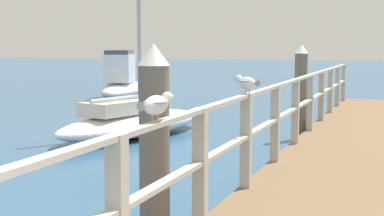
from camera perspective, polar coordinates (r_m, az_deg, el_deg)
pier_deck at (r=10.18m, az=17.28°, el=-4.82°), size 2.79×18.20×0.39m
pier_railing at (r=10.20m, az=10.05°, el=0.40°), size 0.12×16.72×1.12m
dock_piling_near at (r=5.38m, az=-3.69°, el=-4.85°), size 0.29×0.29×2.10m
dock_piling_far at (r=13.02m, az=10.55°, el=1.54°), size 0.29×0.29×2.10m
seagull_foreground at (r=4.39m, az=-3.50°, el=0.40°), size 0.20×0.48×0.21m
seagull_background at (r=6.95m, az=5.36°, el=2.50°), size 0.40×0.34×0.21m
boat_0 at (r=13.39m, az=-5.86°, el=-1.27°), size 2.65×4.81×5.85m
boat_1 at (r=23.38m, az=-6.89°, el=2.54°), size 3.11×5.49×1.89m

